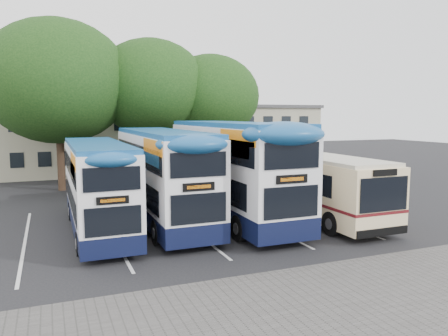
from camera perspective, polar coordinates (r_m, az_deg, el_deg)
ground at (r=18.16m, az=11.47°, el=-9.88°), size 120.00×120.00×0.00m
paving_strip at (r=13.24m, az=16.34°, el=-16.49°), size 40.00×6.00×0.01m
bay_lines at (r=20.99m, az=-4.94°, el=-7.44°), size 14.12×11.00×0.01m
depot_building at (r=42.61m, az=-8.86°, el=4.09°), size 32.40×8.40×6.20m
lamp_post at (r=37.83m, az=2.51°, el=6.74°), size 0.25×1.05×9.06m
tree_left at (r=32.09m, az=-20.95°, el=10.49°), size 9.86×9.86×11.65m
tree_mid at (r=32.57m, az=-9.54°, el=10.31°), size 8.20×8.20×10.68m
tree_right at (r=33.56m, az=-1.80°, el=9.31°), size 7.40×7.40×9.76m
bus_dd_left at (r=20.13m, az=-16.18°, el=-1.91°), size 2.33×9.63×4.01m
bus_dd_mid at (r=21.19m, az=-8.00°, el=-0.56°), size 2.61×10.75×4.48m
bus_dd_right at (r=21.79m, az=0.93°, el=0.27°), size 2.83×11.67×4.86m
bus_single at (r=23.03m, az=11.00°, el=-1.64°), size 2.75×10.79×3.22m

